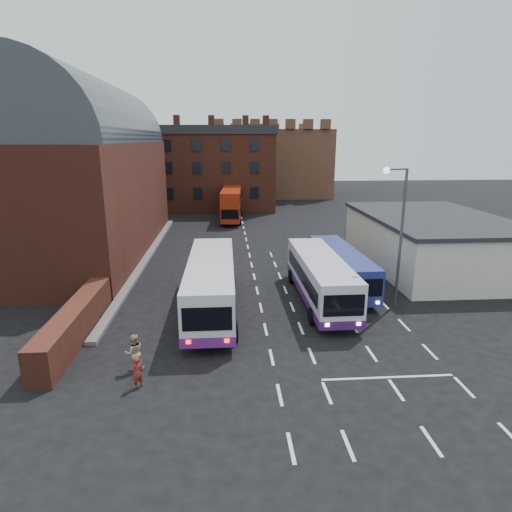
{
  "coord_description": "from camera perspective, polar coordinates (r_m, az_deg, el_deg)",
  "views": [
    {
      "loc": [
        -2.09,
        -19.57,
        10.31
      ],
      "look_at": [
        0.0,
        10.0,
        2.2
      ],
      "focal_mm": 30.0,
      "sensor_mm": 36.0,
      "label": 1
    }
  ],
  "objects": [
    {
      "name": "ground",
      "position": [
        22.22,
        1.87,
        -12.35
      ],
      "size": [
        180.0,
        180.0,
        0.0
      ],
      "primitive_type": "plane",
      "color": "black"
    },
    {
      "name": "railway_station",
      "position": [
        42.82,
        -22.69,
        10.56
      ],
      "size": [
        12.0,
        28.0,
        16.0
      ],
      "color": "#602B1E",
      "rests_on": "ground"
    },
    {
      "name": "forecourt_wall",
      "position": [
        24.89,
        -22.95,
        -8.2
      ],
      "size": [
        1.2,
        10.0,
        1.8
      ],
      "primitive_type": "cube",
      "color": "#602B1E",
      "rests_on": "ground"
    },
    {
      "name": "cream_building",
      "position": [
        38.55,
        22.4,
        1.92
      ],
      "size": [
        10.4,
        16.4,
        4.25
      ],
      "color": "beige",
      "rests_on": "ground"
    },
    {
      "name": "brick_terrace",
      "position": [
        65.87,
        -7.58,
        10.98
      ],
      "size": [
        22.0,
        10.0,
        11.0
      ],
      "primitive_type": "cube",
      "color": "brown",
      "rests_on": "ground"
    },
    {
      "name": "castle_keep",
      "position": [
        86.06,
        1.38,
        12.43
      ],
      "size": [
        22.0,
        22.0,
        12.0
      ],
      "primitive_type": "cube",
      "color": "brown",
      "rests_on": "ground"
    },
    {
      "name": "bus_white_outbound",
      "position": [
        26.26,
        -6.01,
        -3.42
      ],
      "size": [
        3.03,
        11.94,
        3.26
      ],
      "rotation": [
        0.0,
        0.0,
        -0.0
      ],
      "color": "silver",
      "rests_on": "ground"
    },
    {
      "name": "bus_white_inbound",
      "position": [
        28.04,
        8.55,
        -2.61
      ],
      "size": [
        2.87,
        11.03,
        3.0
      ],
      "rotation": [
        0.0,
        0.0,
        3.15
      ],
      "color": "silver",
      "rests_on": "ground"
    },
    {
      "name": "bus_blue",
      "position": [
        30.98,
        11.27,
        -1.3
      ],
      "size": [
        2.83,
        10.13,
        2.74
      ],
      "rotation": [
        0.0,
        0.0,
        3.18
      ],
      "color": "navy",
      "rests_on": "ground"
    },
    {
      "name": "bus_red_double",
      "position": [
        56.15,
        -3.28,
        6.97
      ],
      "size": [
        3.04,
        10.44,
        4.13
      ],
      "rotation": [
        0.0,
        0.0,
        3.09
      ],
      "color": "#A1240B",
      "rests_on": "ground"
    },
    {
      "name": "street_lamp",
      "position": [
        27.36,
        18.43,
        3.95
      ],
      "size": [
        1.71,
        0.76,
        8.78
      ],
      "rotation": [
        0.0,
        0.0,
        0.33
      ],
      "color": "#484B4D",
      "rests_on": "ground"
    },
    {
      "name": "pedestrian_red",
      "position": [
        19.55,
        -15.57,
        -14.75
      ],
      "size": [
        0.61,
        0.59,
        1.41
      ],
      "primitive_type": "imported",
      "rotation": [
        0.0,
        0.0,
        3.83
      ],
      "color": "maroon",
      "rests_on": "ground"
    },
    {
      "name": "pedestrian_beige",
      "position": [
        20.84,
        -15.92,
        -12.25
      ],
      "size": [
        1.02,
        0.9,
        1.75
      ],
      "primitive_type": "imported",
      "rotation": [
        0.0,
        0.0,
        3.46
      ],
      "color": "tan",
      "rests_on": "ground"
    }
  ]
}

